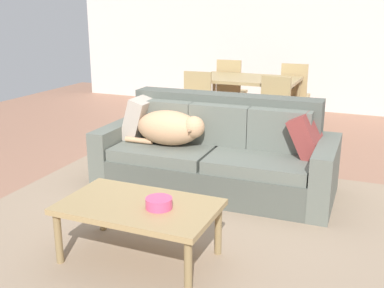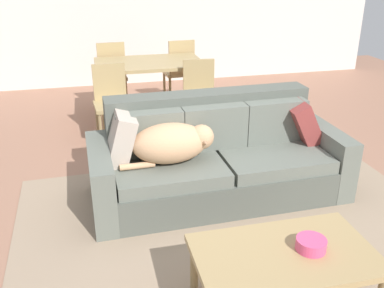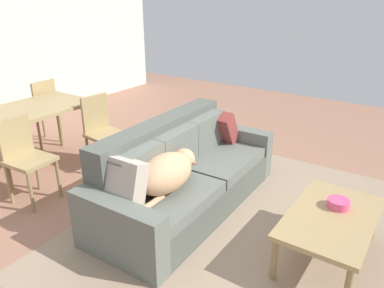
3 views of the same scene
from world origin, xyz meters
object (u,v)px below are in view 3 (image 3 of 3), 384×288
object	(u,v)px
couch	(183,176)
throw_pillow_by_right_arm	(219,127)
dog_on_left_cushion	(167,172)
dining_chair_near_left	(25,155)
throw_pillow_by_left_arm	(121,183)
dining_chair_near_right	(102,129)
coffee_table	(331,221)
dining_chair_far_right	(42,110)
dining_table	(32,114)
bowl_on_coffee_table	(338,203)

from	to	relation	value
couch	throw_pillow_by_right_arm	size ratio (longest dim) A/B	5.77
dog_on_left_cushion	dining_chair_near_left	distance (m)	1.57
throw_pillow_by_left_arm	throw_pillow_by_right_arm	size ratio (longest dim) A/B	1.09
dog_on_left_cushion	throw_pillow_by_left_arm	world-z (taller)	throw_pillow_by_left_arm
dog_on_left_cushion	dining_chair_near_right	size ratio (longest dim) A/B	0.88
coffee_table	dining_chair_near_right	bearing A→B (deg)	85.50
throw_pillow_by_left_arm	dining_chair_near_right	bearing A→B (deg)	52.36
couch	coffee_table	world-z (taller)	couch
couch	dining_chair_near_left	world-z (taller)	dining_chair_near_left
couch	dining_chair_near_left	size ratio (longest dim) A/B	2.49
couch	coffee_table	size ratio (longest dim) A/B	2.12
throw_pillow_by_left_arm	dining_chair_far_right	distance (m)	2.75
dining_chair_far_right	throw_pillow_by_left_arm	bearing A→B (deg)	64.07
dog_on_left_cushion	coffee_table	xyz separation A→B (m)	(0.39, -1.32, -0.22)
dining_chair_near_right	dining_table	bearing A→B (deg)	133.92
bowl_on_coffee_table	dining_chair_far_right	world-z (taller)	dining_chair_far_right
dining_chair_far_right	throw_pillow_by_right_arm	bearing A→B (deg)	99.77
coffee_table	dining_chair_near_left	size ratio (longest dim) A/B	1.18
dog_on_left_cushion	dining_table	world-z (taller)	dining_table
throw_pillow_by_left_arm	dining_table	xyz separation A→B (m)	(0.53, 1.96, 0.10)
dining_table	dining_chair_near_left	size ratio (longest dim) A/B	1.48
throw_pillow_by_left_arm	dining_chair_near_left	bearing A→B (deg)	89.18
dining_chair_near_right	couch	bearing A→B (deg)	-91.91
bowl_on_coffee_table	dining_table	bearing A→B (deg)	96.94
dining_chair_near_right	throw_pillow_by_left_arm	bearing A→B (deg)	-121.18
couch	dog_on_left_cushion	size ratio (longest dim) A/B	2.82
dog_on_left_cushion	bowl_on_coffee_table	distance (m)	1.44
dining_chair_near_right	dining_chair_far_right	xyz separation A→B (m)	(0.03, 1.22, 0.02)
throw_pillow_by_left_arm	dining_chair_near_right	world-z (taller)	dining_chair_near_right
throw_pillow_by_left_arm	coffee_table	xyz separation A→B (m)	(0.80, -1.48, -0.24)
coffee_table	dining_table	size ratio (longest dim) A/B	0.80
throw_pillow_by_right_arm	coffee_table	size ratio (longest dim) A/B	0.37
dining_table	dining_chair_near_right	size ratio (longest dim) A/B	1.47
throw_pillow_by_right_arm	dining_table	world-z (taller)	throw_pillow_by_right_arm
bowl_on_coffee_table	throw_pillow_by_left_arm	bearing A→B (deg)	122.63
throw_pillow_by_right_arm	dining_chair_near_left	distance (m)	2.10
coffee_table	couch	bearing A→B (deg)	89.09
dining_chair_near_left	dining_chair_near_right	world-z (taller)	dining_chair_near_right
dining_chair_near_left	throw_pillow_by_right_arm	bearing A→B (deg)	-43.06
dining_table	throw_pillow_by_left_arm	bearing A→B (deg)	-105.27
dog_on_left_cushion	throw_pillow_by_right_arm	bearing A→B (deg)	7.74
dog_on_left_cushion	dining_table	bearing A→B (deg)	85.27
bowl_on_coffee_table	dining_chair_far_right	xyz separation A→B (m)	(0.09, 4.03, 0.07)
throw_pillow_by_left_arm	dining_chair_near_right	size ratio (longest dim) A/B	0.47
dog_on_left_cushion	dining_chair_near_left	bearing A→B (deg)	102.99
dog_on_left_cushion	coffee_table	distance (m)	1.40
dining_chair_near_left	dining_chair_near_right	size ratio (longest dim) A/B	0.99
dog_on_left_cushion	dining_table	xyz separation A→B (m)	(0.12, 2.11, 0.12)
bowl_on_coffee_table	dining_chair_far_right	bearing A→B (deg)	88.69
couch	throw_pillow_by_left_arm	xyz separation A→B (m)	(-0.82, 0.02, 0.28)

